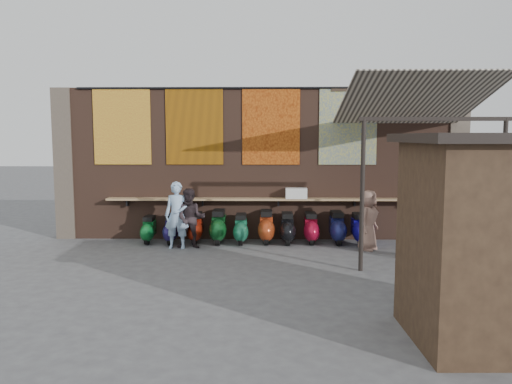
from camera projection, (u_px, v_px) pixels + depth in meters
The scene contains 34 objects.
ground at pixel (258, 263), 10.85m from camera, with size 70.00×70.00×0.00m, color #474749.
brick_wall at pixel (260, 164), 13.31m from camera, with size 10.00×0.40×4.00m, color brown.
pier_left at pixel (66, 164), 13.39m from camera, with size 0.50×0.50×4.00m, color #4C4238.
pier_right at pixel (455, 164), 13.23m from camera, with size 0.50×0.50×4.00m, color #4C4238.
eating_counter at pixel (259, 199), 13.04m from camera, with size 8.00×0.32×0.05m, color #9E7A51.
shelf_box at pixel (296, 193), 12.98m from camera, with size 0.55×0.29×0.27m, color white.
tapestry_redgold at pixel (122, 126), 13.03m from camera, with size 1.50×0.02×2.00m, color #9D3216.
tapestry_sun at pixel (194, 126), 13.00m from camera, with size 1.50×0.02×2.00m, color orange.
tapestry_orange at pixel (271, 126), 12.97m from camera, with size 1.50×0.02×2.00m, color #B95817.
tapestry_multi at pixel (348, 126), 12.94m from camera, with size 1.50×0.02×2.00m, color #2B4BA0.
hang_rail at pixel (260, 88), 12.86m from camera, with size 0.06×0.06×9.50m, color black.
scooter_stool_0 at pixel (149, 230), 12.85m from camera, with size 0.32×0.72×0.69m, color #0D6026, non-canonical shape.
scooter_stool_1 at pixel (172, 229), 12.80m from camera, with size 0.35×0.78×0.74m, color #1C144E, non-canonical shape.
scooter_stool_2 at pixel (196, 228), 12.86m from camera, with size 0.37×0.81×0.77m, color maroon, non-canonical shape.
scooter_stool_3 at pixel (219, 227), 12.80m from camera, with size 0.40×0.89×0.85m, color #0D431A, non-canonical shape.
scooter_stool_4 at pixel (241, 229), 12.77m from camera, with size 0.36×0.79×0.75m, color #1B6D4B, non-canonical shape.
scooter_stool_5 at pixel (266, 227), 12.83m from camera, with size 0.39×0.88×0.83m, color #A03615, non-canonical shape.
scooter_stool_6 at pixel (287, 228), 12.76m from camera, with size 0.37×0.83×0.78m, color black, non-canonical shape.
scooter_stool_7 at pixel (311, 228), 12.80m from camera, with size 0.37×0.82×0.78m, color maroon, non-canonical shape.
scooter_stool_8 at pixel (337, 228), 12.77m from camera, with size 0.39×0.86×0.82m, color #161A4F, non-canonical shape.
scooter_stool_9 at pixel (359, 229), 12.73m from camera, with size 0.37×0.82×0.77m, color #160D8F, non-canonical shape.
diner_left at pixel (177, 215), 12.18m from camera, with size 0.60×0.39×1.64m, color #97B8DC.
diner_right at pixel (191, 219), 12.18m from camera, with size 0.72×0.56×1.47m, color #292023.
shopper_navy at pixel (419, 222), 11.01m from camera, with size 1.00×0.42×1.71m, color black.
shopper_grey at pixel (469, 223), 10.45m from camera, with size 1.20×0.69×1.86m, color #5A5B5F.
shopper_tan at pixel (368, 220), 12.02m from camera, with size 0.71×0.46×1.45m, color #9C7363.
market_stall at pixel (509, 244), 6.56m from camera, with size 2.45×1.84×2.66m, color black.
stall_sign at pixel (479, 191), 7.44m from camera, with size 1.20×0.04×0.50m, color gold.
stall_shelf at pixel (476, 254), 7.54m from camera, with size 2.03×0.10×0.06m, color #473321.
awning_canvas at pixel (413, 100), 11.29m from camera, with size 3.20×3.40×0.03m, color beige.
awning_ledger at pixel (395, 89), 12.83m from camera, with size 3.30×0.08×0.12m, color #33261C.
awning_header at pixel (435, 119), 9.85m from camera, with size 3.00×0.08×0.08m, color black.
awning_post_left at pixel (362, 196), 10.04m from camera, with size 0.09×0.09×3.10m, color black.
awning_post_right at pixel (502, 196), 10.00m from camera, with size 0.09×0.09×3.10m, color black.
Camera 1 is at (0.11, -10.61, 2.74)m, focal length 35.00 mm.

